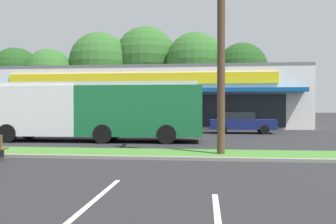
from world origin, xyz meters
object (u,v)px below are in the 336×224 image
(utility_pole, at_px, (217,28))
(car_3, at_px, (242,123))
(city_bus, at_px, (92,110))
(car_2, at_px, (162,123))

(utility_pole, distance_m, car_3, 12.96)
(city_bus, height_order, car_3, city_bus)
(car_3, bearing_deg, utility_pole, -100.24)
(city_bus, distance_m, car_3, 11.20)
(car_2, bearing_deg, car_3, -165.98)
(city_bus, xyz_separation_m, car_3, (8.90, 6.73, -0.99))
(car_3, bearing_deg, city_bus, -142.90)
(city_bus, bearing_deg, car_2, -122.82)
(city_bus, xyz_separation_m, car_2, (3.26, 5.32, -0.98))
(utility_pole, bearing_deg, car_2, 107.97)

